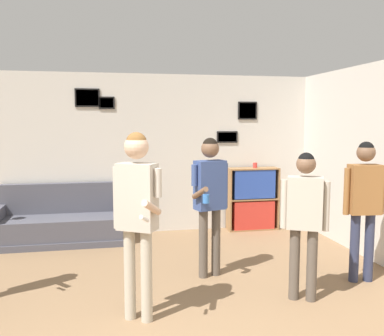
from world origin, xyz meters
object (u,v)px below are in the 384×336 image
couch (61,224)px  bookshelf (253,199)px  person_watcher_holding_cup (210,192)px  person_player_foreground_center (137,205)px  person_spectator_near_bookshelf (305,212)px  person_spectator_far_right (364,197)px  drinking_cup (255,165)px

couch → bookshelf: size_ratio=1.78×
bookshelf → person_watcher_holding_cup: bearing=-121.5°
person_player_foreground_center → couch: bearing=109.0°
person_player_foreground_center → person_watcher_holding_cup: (0.95, 1.00, -0.07)m
bookshelf → person_watcher_holding_cup: 2.51m
person_player_foreground_center → person_spectator_near_bookshelf: (1.76, 0.12, -0.17)m
person_spectator_near_bookshelf → person_watcher_holding_cup: bearing=132.8°
person_spectator_near_bookshelf → couch: bearing=134.8°
person_spectator_far_right → drinking_cup: size_ratio=18.46×
person_watcher_holding_cup → couch: bearing=135.7°
couch → person_watcher_holding_cup: person_watcher_holding_cup is taller
person_player_foreground_center → person_spectator_far_right: (2.69, 0.49, -0.10)m
bookshelf → drinking_cup: drinking_cup is taller
drinking_cup → person_player_foreground_center: bearing=-126.2°
couch → person_player_foreground_center: bearing=-71.0°
person_spectator_far_right → person_player_foreground_center: bearing=-169.7°
person_watcher_holding_cup → person_spectator_far_right: person_watcher_holding_cup is taller
person_player_foreground_center → person_spectator_far_right: bearing=10.3°
person_watcher_holding_cup → drinking_cup: 2.48m
couch → drinking_cup: drinking_cup is taller
couch → drinking_cup: bearing=3.4°
bookshelf → person_watcher_holding_cup: size_ratio=0.64×
couch → person_player_foreground_center: size_ratio=1.08×
person_watcher_holding_cup → person_spectator_near_bookshelf: person_watcher_holding_cup is taller
person_player_foreground_center → person_watcher_holding_cup: bearing=46.6°
couch → person_spectator_far_right: 4.47m
person_watcher_holding_cup → person_spectator_near_bookshelf: (0.81, -0.88, -0.09)m
person_player_foreground_center → drinking_cup: 3.84m
couch → bookshelf: bookshelf is taller
person_watcher_holding_cup → person_spectator_far_right: size_ratio=1.02×
bookshelf → drinking_cup: bearing=1.2°
couch → person_spectator_far_right: bearing=-33.2°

